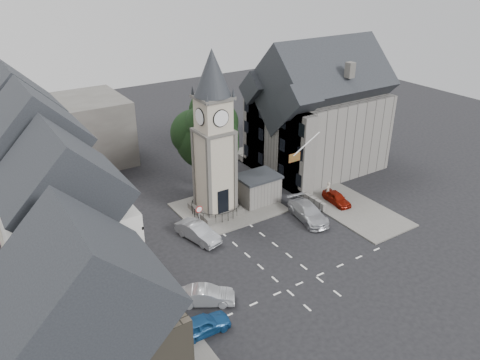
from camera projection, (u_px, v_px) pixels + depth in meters
ground at (261, 250)px, 41.27m from camera, size 120.00×120.00×0.00m
pavement_west at (100, 261)px, 39.66m from camera, size 6.00×30.00×0.14m
pavement_east at (307, 183)px, 53.15m from camera, size 6.00×26.00×0.14m
central_island at (228, 207)px, 48.01m from camera, size 10.00×8.00×0.16m
road_markings at (301, 283)px, 37.11m from camera, size 20.00×8.00×0.01m
clock_tower at (214, 137)px, 43.77m from camera, size 4.86×4.86×16.25m
stone_shelter at (258, 189)px, 48.61m from camera, size 4.30×3.30×3.08m
town_tree at (207, 129)px, 49.03m from camera, size 7.20×7.20×10.80m
warning_sign_post at (199, 214)px, 42.93m from camera, size 0.70×0.19×2.85m
terrace_pink at (25, 159)px, 42.91m from camera, size 8.10×7.60×12.80m
terrace_cream at (44, 192)px, 36.87m from camera, size 8.10×7.60×12.80m
terrace_tudor at (72, 244)px, 31.00m from camera, size 8.10×7.60×12.00m
building_sw_stone at (93, 350)px, 23.83m from camera, size 8.60×7.60×10.40m
backdrop_west at (41, 139)px, 54.82m from camera, size 20.00×10.00×8.00m
east_building at (317, 118)px, 54.47m from camera, size 14.40×11.40×12.60m
east_boundary_wall at (277, 179)px, 53.13m from camera, size 0.40×16.00×0.90m
flagpole at (306, 144)px, 45.15m from camera, size 3.68×0.10×2.74m
car_west_blue at (202, 325)px, 31.92m from camera, size 4.15×1.79×1.40m
car_west_silver at (206, 296)px, 34.67m from camera, size 4.39×3.43×1.39m
car_west_grey at (103, 240)px, 41.37m from camera, size 5.65×3.38×1.47m
car_island_silver at (198, 232)px, 42.43m from camera, size 2.76×4.99×1.56m
car_island_east at (308, 212)px, 45.70m from camera, size 3.10×5.75×1.58m
car_east_red at (337, 198)px, 48.66m from camera, size 1.87×3.79×1.24m
pedestrian at (328, 190)px, 49.58m from camera, size 0.75×0.55×1.88m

